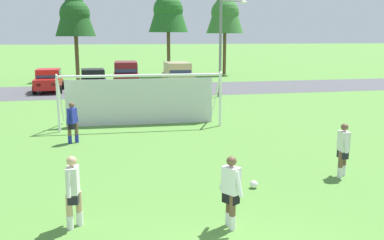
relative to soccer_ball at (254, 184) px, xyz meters
name	(u,v)px	position (x,y,z in m)	size (l,w,h in m)	color
ground_plane	(151,122)	(-1.73, 10.02, -0.11)	(400.00, 400.00, 0.00)	#518438
parking_lot_strip	(133,90)	(-1.73, 22.89, -0.11)	(52.00, 8.40, 0.01)	#4C4C51
soccer_ball	(254,184)	(0.00, 0.00, 0.00)	(0.22, 0.22, 0.22)	white
soccer_goal	(141,98)	(-2.29, 9.24, 1.18)	(7.47, 2.16, 2.57)	white
player_striker_near	(231,192)	(-1.38, -2.26, 0.71)	(0.41, 0.71, 1.64)	brown
player_midfield_center	(343,150)	(2.95, 0.42, 0.71)	(0.37, 0.73, 1.64)	brown
player_defender_far	(73,123)	(-5.25, 6.36, 0.71)	(0.47, 0.66, 1.64)	brown
player_winger_left	(73,192)	(-4.76, -1.54, 0.71)	(0.35, 0.73, 1.64)	tan
parked_car_slot_far_left	(49,80)	(-8.01, 23.17, 0.77)	(2.08, 4.22, 1.72)	red
parked_car_slot_left	(93,80)	(-4.71, 22.40, 0.77)	(2.20, 4.29, 1.72)	black
parked_car_slot_center_left	(126,75)	(-2.14, 23.91, 1.00)	(2.31, 4.69, 2.16)	maroon
parked_car_slot_center	(178,76)	(1.74, 22.08, 1.00)	(2.18, 4.62, 2.16)	tan
tree_mid_left	(74,7)	(-6.29, 31.60, 6.72)	(3.73, 3.73, 9.94)	brown
tree_center_back	(168,3)	(2.93, 34.23, 7.42)	(4.11, 4.11, 10.95)	brown
tree_mid_right	(225,6)	(9.21, 34.82, 7.25)	(4.01, 4.01, 10.70)	brown
street_lamp	(223,47)	(4.20, 17.94, 3.33)	(2.00, 0.32, 6.62)	slate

